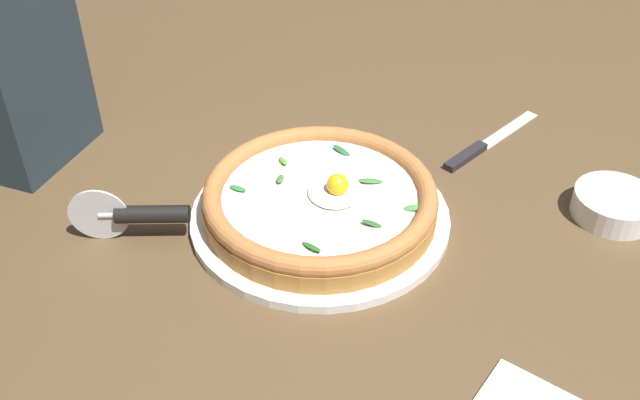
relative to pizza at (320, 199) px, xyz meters
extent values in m
cube|color=brown|center=(0.04, 0.03, -0.05)|extent=(2.40, 2.40, 0.03)
cylinder|color=white|center=(0.00, 0.00, -0.03)|extent=(0.33, 0.33, 0.01)
cylinder|color=#B17736|center=(0.00, 0.00, -0.01)|extent=(0.29, 0.29, 0.02)
torus|color=#B6703A|center=(0.00, 0.00, 0.01)|extent=(0.29, 0.29, 0.02)
cylinder|color=silver|center=(0.00, 0.00, 0.00)|extent=(0.25, 0.25, 0.00)
ellipsoid|color=white|center=(0.01, -0.02, 0.01)|extent=(0.07, 0.07, 0.01)
sphere|color=yellow|center=(0.00, -0.02, 0.02)|extent=(0.03, 0.03, 0.03)
ellipsoid|color=#266631|center=(0.10, -0.01, 0.01)|extent=(0.02, 0.03, 0.01)
ellipsoid|color=#4B944A|center=(-0.01, -0.11, 0.01)|extent=(0.01, 0.02, 0.01)
ellipsoid|color=#539937|center=(0.06, 0.06, 0.01)|extent=(0.02, 0.02, 0.01)
ellipsoid|color=#2A5E2B|center=(-0.05, -0.07, 0.01)|extent=(0.01, 0.02, 0.01)
ellipsoid|color=#286A26|center=(-0.10, -0.01, 0.01)|extent=(0.02, 0.03, 0.01)
ellipsoid|color=#2E803D|center=(-0.01, 0.10, 0.01)|extent=(0.02, 0.02, 0.00)
ellipsoid|color=#447D3B|center=(0.02, 0.05, 0.01)|extent=(0.02, 0.01, 0.01)
ellipsoid|color=#3C7D37|center=(0.03, -0.06, 0.01)|extent=(0.02, 0.03, 0.01)
cylinder|color=white|center=(0.07, -0.37, -0.02)|extent=(0.10, 0.10, 0.03)
cylinder|color=silver|center=(-0.07, 0.26, 0.00)|extent=(0.02, 0.07, 0.07)
cylinder|color=silver|center=(-0.07, 0.25, 0.00)|extent=(0.01, 0.02, 0.01)
cylinder|color=black|center=(-0.06, 0.19, 0.00)|extent=(0.04, 0.09, 0.02)
cube|color=silver|center=(0.25, -0.25, -0.03)|extent=(0.12, 0.09, 0.00)
cube|color=#252226|center=(0.17, -0.18, -0.03)|extent=(0.08, 0.06, 0.01)
camera|label=1|loc=(-0.70, -0.11, 0.55)|focal=40.41mm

